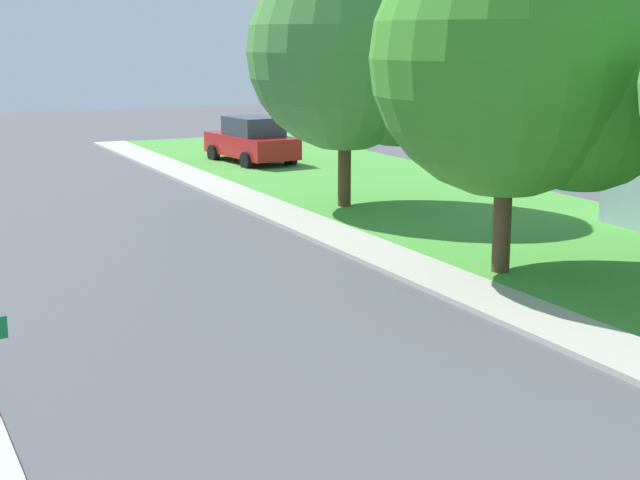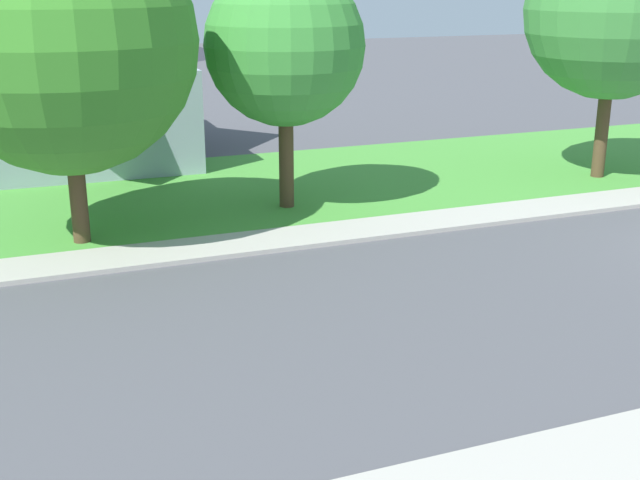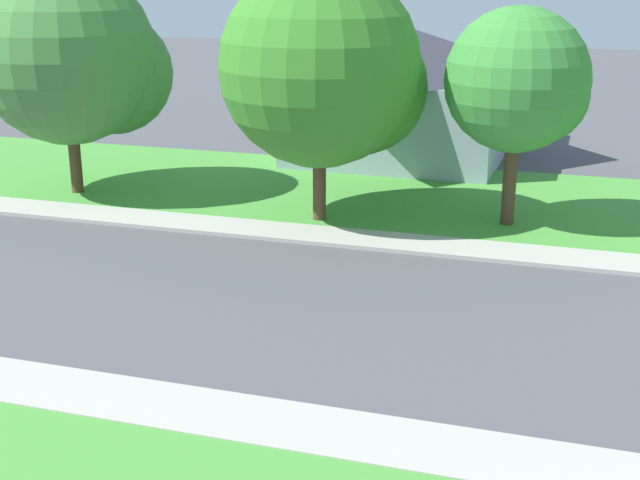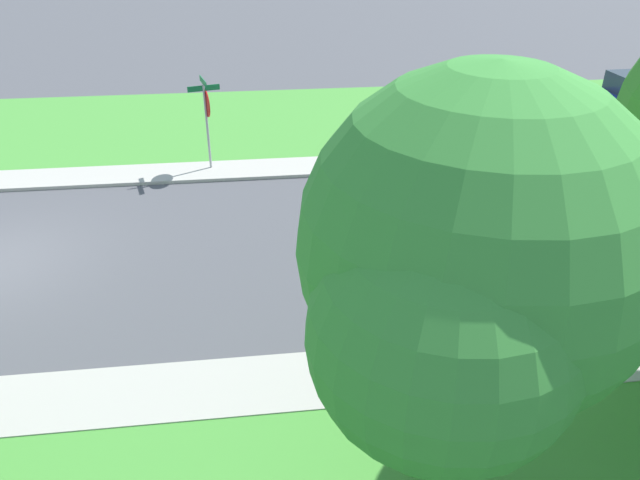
# 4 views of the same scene
# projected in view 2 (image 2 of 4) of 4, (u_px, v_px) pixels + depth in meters

# --- Properties ---
(sidewalk_east) EXTENTS (1.40, 56.00, 0.10)m
(sidewalk_east) POSITION_uv_depth(u_px,v_px,m) (149.00, 255.00, 16.71)
(sidewalk_east) COLOR #ADA89E
(sidewalk_east) RESTS_ON ground
(lawn_east) EXTENTS (8.00, 56.00, 0.08)m
(lawn_east) POSITION_uv_depth(u_px,v_px,m) (116.00, 200.00, 20.87)
(lawn_east) COLOR #479338
(lawn_east) RESTS_ON ground
(tree_across_right) EXTENTS (4.05, 3.77, 5.84)m
(tree_across_right) POSITION_uv_depth(u_px,v_px,m) (288.00, 50.00, 19.25)
(tree_across_right) COLOR #4C3823
(tree_across_right) RESTS_ON ground
(tree_across_left) EXTENTS (5.73, 5.33, 6.92)m
(tree_across_left) POSITION_uv_depth(u_px,v_px,m) (74.00, 49.00, 16.59)
(tree_across_left) COLOR #4C3823
(tree_across_left) RESTS_ON ground
(tree_sidewalk_far) EXTENTS (5.14, 4.78, 7.03)m
(tree_sidewalk_far) POSITION_uv_depth(u_px,v_px,m) (613.00, 15.00, 22.13)
(tree_sidewalk_far) COLOR #4C3823
(tree_sidewalk_far) RESTS_ON ground
(house_right_setback) EXTENTS (9.16, 7.98, 4.60)m
(house_right_setback) POSITION_uv_depth(u_px,v_px,m) (59.00, 81.00, 25.34)
(house_right_setback) COLOR #93A3B2
(house_right_setback) RESTS_ON ground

